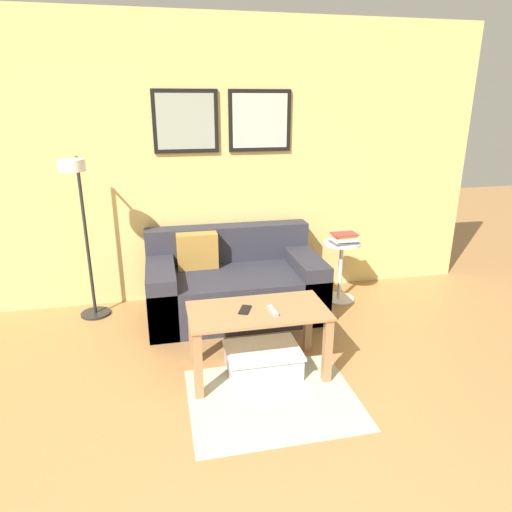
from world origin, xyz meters
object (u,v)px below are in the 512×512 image
at_px(cell_phone, 245,310).
at_px(book_stack, 344,238).
at_px(side_table, 341,265).
at_px(remote_control, 273,311).
at_px(couch, 233,284).
at_px(storage_bin, 263,360).
at_px(coffee_table, 258,323).
at_px(floor_lamp, 80,214).

bearing_deg(cell_phone, book_stack, 65.29).
distance_m(side_table, remote_control, 1.48).
relative_size(couch, storage_bin, 2.91).
bearing_deg(coffee_table, couch, 90.12).
bearing_deg(couch, coffee_table, -89.88).
relative_size(couch, remote_control, 10.13).
distance_m(couch, remote_control, 1.10).
relative_size(storage_bin, book_stack, 2.04).
bearing_deg(cell_phone, remote_control, 2.85).
distance_m(coffee_table, storage_bin, 0.29).
height_order(couch, book_stack, couch).
height_order(couch, storage_bin, couch).
distance_m(coffee_table, cell_phone, 0.14).
bearing_deg(floor_lamp, remote_control, -40.21).
xyz_separation_m(book_stack, remote_control, (-0.97, -1.10, -0.13)).
bearing_deg(book_stack, storage_bin, -134.29).
height_order(coffee_table, remote_control, remote_control).
bearing_deg(remote_control, cell_phone, 155.22).
bearing_deg(couch, cell_phone, -94.87).
distance_m(coffee_table, floor_lamp, 1.73).
height_order(coffee_table, floor_lamp, floor_lamp).
height_order(storage_bin, remote_control, remote_control).
bearing_deg(coffee_table, remote_control, -33.10).
xyz_separation_m(couch, side_table, (1.05, 0.05, 0.08)).
distance_m(couch, side_table, 1.05).
bearing_deg(couch, storage_bin, -87.90).
xyz_separation_m(coffee_table, cell_phone, (-0.09, 0.01, 0.11)).
relative_size(floor_lamp, side_table, 2.44).
bearing_deg(floor_lamp, storage_bin, -40.00).
bearing_deg(remote_control, coffee_table, 142.46).
height_order(side_table, cell_phone, side_table).
bearing_deg(cell_phone, side_table, 66.14).
bearing_deg(floor_lamp, couch, -2.03).
bearing_deg(storage_bin, side_table, 46.59).
xyz_separation_m(couch, floor_lamp, (-1.23, 0.04, 0.70)).
relative_size(couch, floor_lamp, 1.07).
distance_m(couch, book_stack, 1.12).
distance_m(storage_bin, cell_phone, 0.42).
distance_m(couch, coffee_table, 1.02).
xyz_separation_m(remote_control, cell_phone, (-0.18, 0.07, -0.01)).
distance_m(remote_control, cell_phone, 0.19).
bearing_deg(cell_phone, floor_lamp, 160.62).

